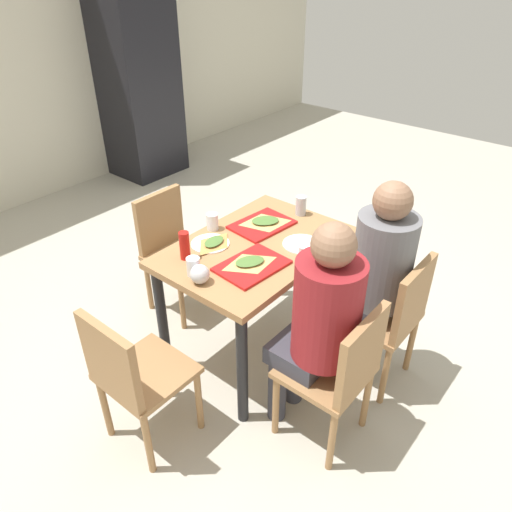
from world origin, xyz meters
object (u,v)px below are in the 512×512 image
at_px(main_table, 256,262).
at_px(tray_red_far, 262,225).
at_px(tray_red_near, 252,266).
at_px(pizza_slice_b, 265,221).
at_px(plastic_cup_c, 193,267).
at_px(pizza_slice_a, 250,262).
at_px(plastic_cup_b, 305,254).
at_px(foil_bundle, 200,274).
at_px(chair_left_end, 132,374).
at_px(soda_can, 301,206).
at_px(pizza_slice_c, 214,242).
at_px(paper_plate_near_edge, 302,244).
at_px(chair_near_left, 340,370).
at_px(drink_fridge, 139,86).
at_px(chair_near_right, 392,314).
at_px(condiment_bottle, 185,246).
at_px(person_in_brown_jacket, 375,268).
at_px(plastic_cup_a, 212,222).
at_px(person_in_red, 320,318).
at_px(paper_plate_center, 210,244).
at_px(chair_far_side, 171,244).

xyz_separation_m(main_table, tray_red_far, (0.19, 0.11, 0.12)).
xyz_separation_m(tray_red_near, pizza_slice_b, (0.40, 0.23, 0.02)).
bearing_deg(plastic_cup_c, pizza_slice_a, -35.28).
relative_size(plastic_cup_b, foil_bundle, 1.00).
xyz_separation_m(chair_left_end, soda_can, (1.39, 0.02, 0.35)).
height_order(main_table, pizza_slice_c, pizza_slice_c).
bearing_deg(plastic_cup_c, main_table, -7.24).
relative_size(chair_left_end, soda_can, 6.92).
bearing_deg(pizza_slice_c, paper_plate_near_edge, -50.18).
bearing_deg(tray_red_far, chair_near_left, -118.19).
distance_m(pizza_slice_b, pizza_slice_c, 0.38).
bearing_deg(drink_fridge, chair_near_right, -108.73).
relative_size(soda_can, condiment_bottle, 0.76).
xyz_separation_m(tray_red_far, condiment_bottle, (-0.54, 0.09, 0.07)).
relative_size(person_in_brown_jacket, plastic_cup_a, 12.54).
relative_size(main_table, chair_left_end, 1.29).
bearing_deg(tray_red_far, chair_left_end, -174.35).
height_order(tray_red_far, pizza_slice_b, pizza_slice_b).
bearing_deg(chair_near_left, foil_bundle, 104.55).
relative_size(chair_left_end, foil_bundle, 8.44).
distance_m(tray_red_far, plastic_cup_b, 0.46).
height_order(chair_near_right, pizza_slice_a, chair_near_right).
bearing_deg(soda_can, pizza_slice_b, 161.58).
relative_size(tray_red_near, tray_red_far, 1.00).
bearing_deg(pizza_slice_b, paper_plate_near_edge, -98.93).
bearing_deg(pizza_slice_a, foil_bundle, 160.04).
bearing_deg(plastic_cup_b, pizza_slice_b, 66.12).
bearing_deg(chair_near_right, chair_left_end, 147.91).
bearing_deg(tray_red_near, pizza_slice_b, 29.93).
relative_size(main_table, person_in_red, 0.87).
relative_size(tray_red_near, paper_plate_center, 1.64).
bearing_deg(pizza_slice_c, paper_plate_center, 108.24).
relative_size(paper_plate_near_edge, pizza_slice_b, 0.76).
relative_size(chair_left_end, tray_red_far, 2.35).
height_order(chair_left_end, soda_can, soda_can).
relative_size(chair_left_end, pizza_slice_b, 2.93).
xyz_separation_m(paper_plate_near_edge, condiment_bottle, (-0.52, 0.41, 0.08)).
bearing_deg(chair_near_left, plastic_cup_a, 77.06).
relative_size(chair_left_end, plastic_cup_a, 8.44).
xyz_separation_m(main_table, foil_bundle, (-0.46, -0.02, 0.17)).
height_order(chair_near_left, tray_red_near, chair_near_left).
relative_size(main_table, paper_plate_near_edge, 4.95).
distance_m(person_in_red, plastic_cup_c, 0.69).
bearing_deg(pizza_slice_a, pizza_slice_b, 28.44).
bearing_deg(tray_red_near, chair_left_end, 170.07).
relative_size(chair_left_end, pizza_slice_c, 3.79).
bearing_deg(soda_can, plastic_cup_a, 148.94).
distance_m(tray_red_near, pizza_slice_c, 0.31).
bearing_deg(chair_near_right, drink_fridge, 71.27).
bearing_deg(chair_far_side, tray_red_far, -73.47).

